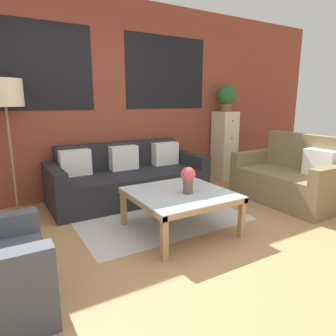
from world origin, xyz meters
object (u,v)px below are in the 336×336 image
(settee_vintage, at_px, (290,179))
(potted_plant, at_px, (226,97))
(drawer_cabinet, at_px, (224,145))
(coffee_table, at_px, (180,197))
(floor_lamp, at_px, (5,98))
(flower_vase, at_px, (188,178))
(couch_dark, at_px, (128,179))

(settee_vintage, distance_m, potted_plant, 1.84)
(drawer_cabinet, xyz_separation_m, potted_plant, (-0.00, 0.00, 0.84))
(settee_vintage, xyz_separation_m, potted_plant, (0.07, 1.46, 1.13))
(settee_vintage, height_order, potted_plant, potted_plant)
(settee_vintage, relative_size, coffee_table, 1.44)
(floor_lamp, bearing_deg, flower_vase, -45.69)
(floor_lamp, bearing_deg, settee_vintage, -23.02)
(drawer_cabinet, xyz_separation_m, flower_vase, (-1.88, -1.59, 0.01))
(coffee_table, bearing_deg, settee_vintage, 1.60)
(coffee_table, xyz_separation_m, floor_lamp, (-1.45, 1.46, 1.03))
(settee_vintage, bearing_deg, coffee_table, -178.40)
(coffee_table, distance_m, floor_lamp, 2.30)
(couch_dark, xyz_separation_m, floor_lamp, (-1.42, 0.17, 1.12))
(couch_dark, distance_m, settee_vintage, 2.25)
(coffee_table, bearing_deg, floor_lamp, 134.95)
(coffee_table, bearing_deg, couch_dark, 91.41)
(couch_dark, bearing_deg, floor_lamp, 173.25)
(drawer_cabinet, distance_m, potted_plant, 0.84)
(coffee_table, bearing_deg, flower_vase, -60.23)
(settee_vintage, xyz_separation_m, coffee_table, (-1.85, -0.05, 0.07))
(settee_vintage, height_order, flower_vase, settee_vintage)
(settee_vintage, xyz_separation_m, flower_vase, (-1.81, -0.13, 0.29))
(settee_vintage, distance_m, floor_lamp, 3.75)
(couch_dark, xyz_separation_m, potted_plant, (1.96, 0.22, 1.15))
(flower_vase, bearing_deg, floor_lamp, 134.31)
(coffee_table, height_order, drawer_cabinet, drawer_cabinet)
(settee_vintage, relative_size, potted_plant, 3.20)
(flower_vase, bearing_deg, couch_dark, 93.22)
(couch_dark, bearing_deg, settee_vintage, -33.27)
(coffee_table, relative_size, flower_vase, 3.56)
(couch_dark, bearing_deg, coffee_table, -88.59)
(floor_lamp, xyz_separation_m, flower_vase, (1.50, -1.53, -0.80))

